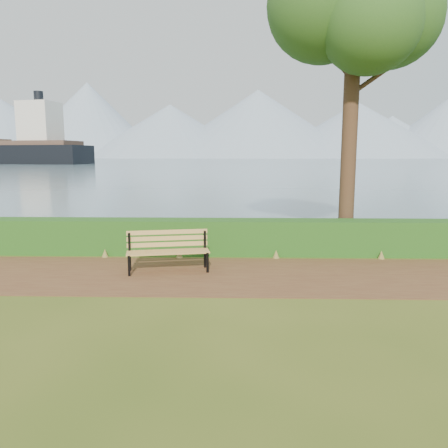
{
  "coord_description": "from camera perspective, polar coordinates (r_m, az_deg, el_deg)",
  "views": [
    {
      "loc": [
        0.49,
        -9.83,
        2.85
      ],
      "look_at": [
        0.17,
        1.2,
        1.1
      ],
      "focal_mm": 35.0,
      "sensor_mm": 36.0,
      "label": 1
    }
  ],
  "objects": [
    {
      "name": "ground",
      "position": [
        10.25,
        -1.18,
        -7.14
      ],
      "size": [
        140.0,
        140.0,
        0.0
      ],
      "primitive_type": "plane",
      "color": "#3C4F16",
      "rests_on": "ground"
    },
    {
      "name": "mountains",
      "position": [
        416.73,
        0.32,
        12.44
      ],
      "size": [
        585.0,
        190.0,
        70.0
      ],
      "color": "#8295AD",
      "rests_on": "ground"
    },
    {
      "name": "path",
      "position": [
        10.53,
        -1.1,
        -6.66
      ],
      "size": [
        40.0,
        3.4,
        0.01
      ],
      "primitive_type": "cube",
      "color": "#562F1D",
      "rests_on": "ground"
    },
    {
      "name": "hedge",
      "position": [
        12.66,
        -0.61,
        -1.69
      ],
      "size": [
        32.0,
        0.85,
        1.0
      ],
      "primitive_type": "cube",
      "color": "#1F4914",
      "rests_on": "ground"
    },
    {
      "name": "water",
      "position": [
        269.84,
        1.56,
        8.42
      ],
      "size": [
        700.0,
        510.0,
        0.0
      ],
      "primitive_type": "cube",
      "color": "#3E5765",
      "rests_on": "ground"
    },
    {
      "name": "bench",
      "position": [
        10.87,
        -7.34,
        -3.12
      ],
      "size": [
        2.08,
        0.97,
        1.0
      ],
      "rotation": [
        0.0,
        0.0,
        0.2
      ],
      "color": "black",
      "rests_on": "ground"
    }
  ]
}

